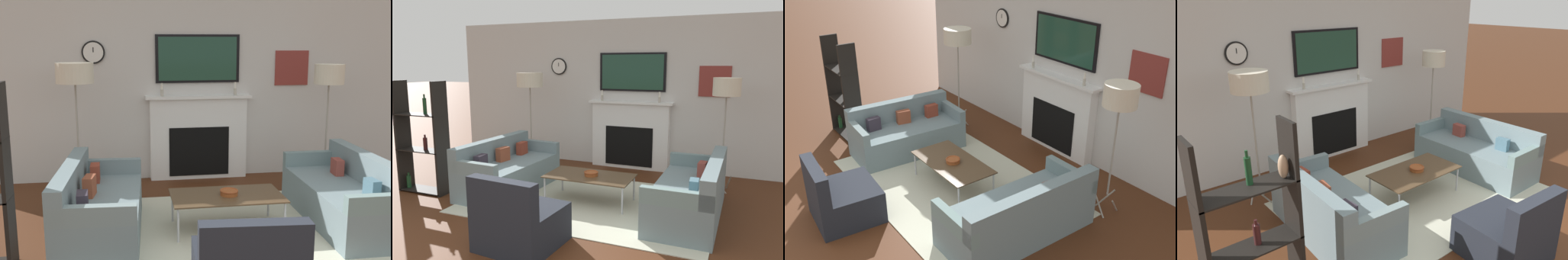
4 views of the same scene
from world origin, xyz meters
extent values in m
cube|color=silver|center=(0.00, 4.35, 1.35)|extent=(7.35, 0.07, 2.70)
cube|color=white|center=(0.00, 4.24, 0.60)|extent=(1.42, 0.16, 1.19)
cube|color=black|center=(0.00, 4.15, 0.42)|extent=(0.88, 0.01, 0.72)
cube|color=white|center=(0.00, 4.22, 1.21)|extent=(1.54, 0.22, 0.04)
cylinder|color=#B2AD9E|center=(-0.53, 4.19, 1.28)|extent=(0.04, 0.04, 0.10)
cylinder|color=white|center=(-0.53, 4.19, 1.38)|extent=(0.03, 0.03, 0.09)
cylinder|color=#B2AD9E|center=(0.53, 4.19, 1.28)|extent=(0.04, 0.04, 0.10)
cylinder|color=white|center=(0.53, 4.19, 1.38)|extent=(0.03, 0.03, 0.09)
cube|color=black|center=(0.00, 4.31, 1.76)|extent=(1.22, 0.04, 0.69)
cube|color=#1E4233|center=(0.00, 4.29, 1.76)|extent=(1.14, 0.01, 0.62)
cylinder|color=black|center=(-1.47, 4.30, 1.85)|extent=(0.32, 0.02, 0.32)
cylinder|color=silver|center=(-1.47, 4.29, 1.85)|extent=(0.27, 0.00, 0.27)
cube|color=black|center=(-1.47, 4.29, 1.89)|extent=(0.01, 0.00, 0.07)
cube|color=maroon|center=(1.42, 4.31, 1.61)|extent=(0.51, 0.02, 0.51)
cube|color=beige|center=(0.00, 2.30, 0.01)|extent=(3.34, 2.22, 0.01)
cube|color=slate|center=(-1.32, 2.30, 0.22)|extent=(0.87, 1.72, 0.45)
cube|color=slate|center=(-1.63, 2.32, 0.61)|extent=(0.25, 1.69, 0.32)
cube|color=slate|center=(-1.28, 3.09, 0.54)|extent=(0.78, 0.14, 0.18)
cube|color=slate|center=(-1.36, 1.51, 0.54)|extent=(0.78, 0.14, 0.18)
cube|color=brown|center=(-1.41, 2.80, 0.54)|extent=(0.10, 0.20, 0.20)
cube|color=brown|center=(-1.44, 2.31, 0.55)|extent=(0.13, 0.22, 0.21)
cube|color=#302934|center=(-1.46, 1.82, 0.55)|extent=(0.11, 0.21, 0.20)
cube|color=slate|center=(1.32, 2.30, 0.21)|extent=(0.80, 1.82, 0.43)
cube|color=slate|center=(1.63, 2.30, 0.59)|extent=(0.18, 1.81, 0.33)
cube|color=slate|center=(1.31, 1.45, 0.52)|extent=(0.78, 0.11, 0.18)
cube|color=slate|center=(1.33, 3.16, 0.52)|extent=(0.78, 0.11, 0.18)
cube|color=slate|center=(1.43, 1.90, 0.52)|extent=(0.11, 0.19, 0.18)
cube|color=brown|center=(1.44, 2.70, 0.52)|extent=(0.12, 0.20, 0.19)
cube|color=#1F232B|center=(-0.19, 0.84, 0.21)|extent=(0.83, 0.82, 0.42)
cube|color=#1F232B|center=(-0.21, 0.53, 0.61)|extent=(0.78, 0.20, 0.39)
cube|color=#4C3823|center=(-0.01, 2.29, 0.38)|extent=(1.19, 0.63, 0.02)
cylinder|color=#B7B7BC|center=(-0.56, 2.01, 0.19)|extent=(0.02, 0.02, 0.37)
cylinder|color=#B7B7BC|center=(0.55, 2.01, 0.19)|extent=(0.02, 0.02, 0.37)
cylinder|color=#B7B7BC|center=(-0.56, 2.56, 0.19)|extent=(0.02, 0.02, 0.37)
cylinder|color=#B7B7BC|center=(0.55, 2.56, 0.19)|extent=(0.02, 0.02, 0.37)
cylinder|color=brown|center=(0.02, 2.28, 0.41)|extent=(0.19, 0.19, 0.05)
torus|color=brown|center=(0.02, 2.28, 0.43)|extent=(0.20, 0.20, 0.02)
cylinder|color=#9E998E|center=(-1.55, 3.54, 0.13)|extent=(0.09, 0.23, 0.28)
cylinder|color=#9E998E|center=(-1.73, 3.58, 0.13)|extent=(0.17, 0.19, 0.28)
cylinder|color=#9E998E|center=(-1.68, 3.40, 0.13)|extent=(0.23, 0.07, 0.28)
cylinder|color=#9E998E|center=(-1.65, 3.50, 0.88)|extent=(0.02, 0.02, 1.23)
cylinder|color=beige|center=(-1.65, 3.50, 1.62)|extent=(0.46, 0.46, 0.25)
cylinder|color=#9E998E|center=(1.76, 3.54, 0.13)|extent=(0.09, 0.23, 0.27)
cylinder|color=#9E998E|center=(1.57, 3.58, 0.13)|extent=(0.17, 0.19, 0.27)
cylinder|color=#9E998E|center=(1.63, 3.40, 0.13)|extent=(0.23, 0.07, 0.27)
cylinder|color=#9E998E|center=(1.65, 3.50, 0.85)|extent=(0.02, 0.02, 1.18)
cylinder|color=beige|center=(1.65, 3.50, 1.57)|extent=(0.40, 0.40, 0.27)
cube|color=black|center=(-2.84, 1.76, 0.83)|extent=(0.04, 0.28, 1.67)
cube|color=black|center=(-2.09, 1.76, 0.83)|extent=(0.04, 0.28, 1.67)
cube|color=black|center=(-2.46, 1.76, 0.03)|extent=(0.79, 0.28, 0.02)
cube|color=black|center=(-2.46, 1.76, 0.64)|extent=(0.79, 0.28, 0.01)
cube|color=black|center=(-2.46, 1.76, 1.17)|extent=(0.79, 0.28, 0.02)
cylinder|color=#194223|center=(-2.77, 1.73, 0.13)|extent=(0.07, 0.07, 0.18)
cylinder|color=#194223|center=(-2.77, 1.73, 0.24)|extent=(0.03, 0.03, 0.05)
cylinder|color=#3D1919|center=(-2.42, 1.77, 0.74)|extent=(0.06, 0.06, 0.18)
cylinder|color=#3D1919|center=(-2.42, 1.77, 0.85)|extent=(0.03, 0.03, 0.05)
cylinder|color=#194223|center=(-2.41, 1.81, 1.30)|extent=(0.05, 0.05, 0.23)
cylinder|color=#194223|center=(-2.41, 1.81, 1.44)|extent=(0.02, 0.02, 0.06)
ellipsoid|color=tan|center=(-2.16, 1.73, 1.28)|extent=(0.09, 0.09, 0.21)
camera|label=1|loc=(-1.05, -2.26, 2.00)|focal=42.00mm
camera|label=2|loc=(1.90, -2.40, 1.90)|focal=35.00mm
camera|label=3|loc=(4.60, -0.64, 3.38)|focal=42.00mm
camera|label=4|loc=(-3.40, -0.87, 2.58)|focal=35.00mm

